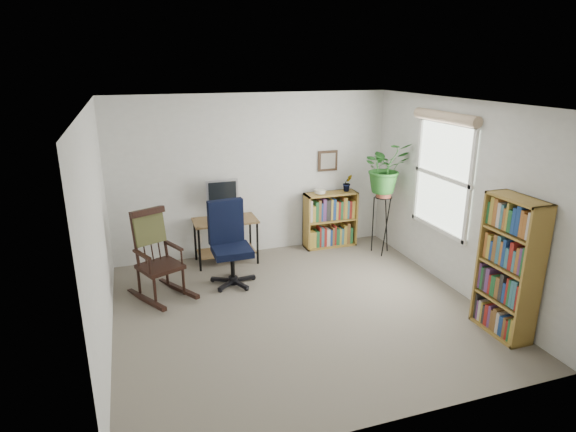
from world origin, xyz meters
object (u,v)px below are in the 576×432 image
object	(u,v)px
desk	(226,241)
low_bookshelf	(330,220)
tall_bookshelf	(509,267)
office_chair	(232,244)
rocking_chair	(159,255)

from	to	relation	value
desk	low_bookshelf	world-z (taller)	low_bookshelf
tall_bookshelf	office_chair	bearing A→B (deg)	140.19
desk	tall_bookshelf	distance (m)	3.78
low_bookshelf	tall_bookshelf	xyz separation A→B (m)	(0.74, -2.97, 0.32)
rocking_chair	low_bookshelf	bearing A→B (deg)	-4.73
desk	low_bookshelf	xyz separation A→B (m)	(1.70, 0.12, 0.11)
office_chair	rocking_chair	xyz separation A→B (m)	(-0.92, -0.08, 0.00)
desk	tall_bookshelf	xyz separation A→B (m)	(2.44, -2.85, 0.43)
rocking_chair	desk	bearing A→B (deg)	16.04
office_chair	tall_bookshelf	size ratio (longest dim) A/B	0.74
rocking_chair	tall_bookshelf	distance (m)	3.98
office_chair	tall_bookshelf	distance (m)	3.27
rocking_chair	office_chair	bearing A→B (deg)	-19.25
desk	tall_bookshelf	bearing A→B (deg)	-49.46
office_chair	rocking_chair	world-z (taller)	rocking_chair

